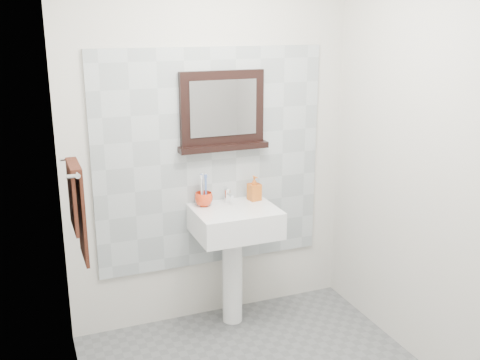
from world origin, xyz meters
The scene contains 12 objects.
back_wall centered at (0.00, 1.10, 1.25)m, with size 2.00×0.01×2.50m, color silver.
front_wall centered at (0.00, -1.10, 1.25)m, with size 2.00×0.01×2.50m, color silver.
left_wall centered at (-1.00, 0.00, 1.25)m, with size 0.01×2.20×2.50m, color silver.
right_wall centered at (1.00, 0.00, 1.25)m, with size 0.01×2.20×2.50m, color silver.
splashback centered at (0.00, 1.09, 1.15)m, with size 1.60×0.02×1.50m, color #A8B1B6.
pedestal_sink centered at (0.09, 0.87, 0.68)m, with size 0.55×0.44×0.96m.
toothbrush_cup centered at (-0.09, 0.99, 0.91)m, with size 0.12×0.12×0.09m, color #ED411B.
toothbrushes centered at (-0.09, 0.99, 0.98)m, with size 0.05×0.04×0.21m.
soap_dispenser centered at (0.28, 0.98, 0.95)m, with size 0.08×0.08×0.17m, color #C33D16.
framed_mirror centered at (0.07, 1.06, 1.47)m, with size 0.62×0.11×0.53m.
towel_bar centered at (-0.95, 0.59, 1.31)m, with size 0.07×0.40×0.03m.
hand_towel centered at (-0.94, 0.59, 1.10)m, with size 0.06×0.30×0.55m.
Camera 1 is at (-1.19, -2.42, 2.07)m, focal length 42.00 mm.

